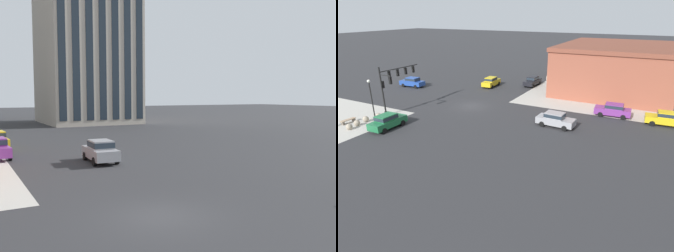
{
  "view_description": "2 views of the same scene",
  "coord_description": "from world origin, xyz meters",
  "views": [
    {
      "loc": [
        -6.99,
        -13.02,
        4.95
      ],
      "look_at": [
        3.99,
        6.2,
        3.15
      ],
      "focal_mm": 39.14,
      "sensor_mm": 36.0,
      "label": 1
    },
    {
      "loc": [
        32.5,
        22.29,
        12.47
      ],
      "look_at": [
        8.47,
        9.94,
        1.72
      ],
      "focal_mm": 30.63,
      "sensor_mm": 36.0,
      "label": 2
    }
  ],
  "objects": [
    {
      "name": "ground_plane",
      "position": [
        0.0,
        0.0,
        0.0
      ],
      "size": [
        320.0,
        320.0,
        0.0
      ],
      "primitive_type": "plane",
      "color": "#2D2D30"
    },
    {
      "name": "car_main_northbound_near",
      "position": [
        2.1,
        13.13,
        0.92
      ],
      "size": [
        2.08,
        4.49,
        1.68
      ],
      "color": "#99999E",
      "rests_on": "ground"
    }
  ]
}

